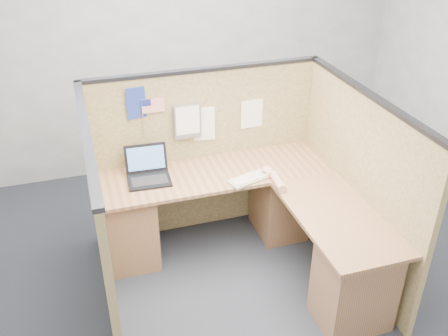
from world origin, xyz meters
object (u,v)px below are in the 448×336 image
object	(u,v)px
l_desk	(251,227)
keyboard	(253,177)
mouse	(267,172)
laptop	(147,171)

from	to	relation	value
l_desk	keyboard	world-z (taller)	keyboard
l_desk	keyboard	distance (m)	0.41
keyboard	l_desk	bearing A→B (deg)	-128.79
l_desk	keyboard	size ratio (longest dim) A/B	4.33
l_desk	mouse	xyz separation A→B (m)	(0.21, 0.23, 0.36)
l_desk	laptop	size ratio (longest dim) A/B	5.46
keyboard	mouse	world-z (taller)	mouse
laptop	keyboard	world-z (taller)	laptop
mouse	laptop	bearing A→B (deg)	165.69
laptop	keyboard	distance (m)	0.86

